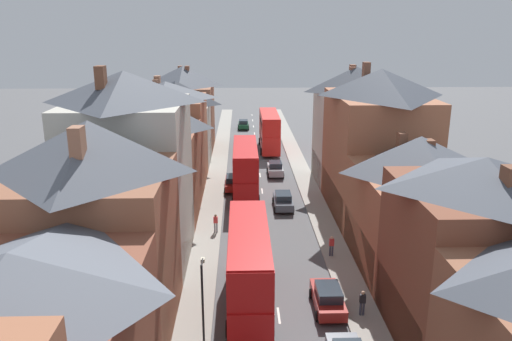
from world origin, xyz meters
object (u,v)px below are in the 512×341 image
(car_far_grey, at_px, (328,298))
(pedestrian_mid_left, at_px, (332,245))
(pedestrian_mid_right, at_px, (216,222))
(street_lamp, at_px, (203,303))
(double_decker_bus_mid_street, at_px, (249,267))
(double_decker_bus_far_approaching, at_px, (245,169))
(car_parked_left_b, at_px, (283,200))
(car_mid_black, at_px, (244,148))
(car_near_silver, at_px, (275,169))
(double_decker_bus_lead, at_px, (269,130))
(pedestrian_near_right, at_px, (362,302))
(car_parked_left_a, at_px, (233,182))
(car_near_blue, at_px, (243,124))

(car_far_grey, xyz_separation_m, pedestrian_mid_left, (1.49, 7.21, 0.24))
(pedestrian_mid_right, distance_m, street_lamp, 16.70)
(pedestrian_mid_left, height_order, street_lamp, street_lamp)
(car_far_grey, bearing_deg, double_decker_bus_mid_street, 176.84)
(double_decker_bus_far_approaching, bearing_deg, car_parked_left_b, -48.95)
(car_mid_black, relative_size, pedestrian_mid_left, 2.66)
(pedestrian_mid_left, bearing_deg, double_decker_bus_mid_street, -132.68)
(car_near_silver, xyz_separation_m, car_far_grey, (1.30, -29.14, -0.05))
(car_far_grey, bearing_deg, double_decker_bus_far_approaching, 102.47)
(double_decker_bus_lead, bearing_deg, car_near_silver, -89.96)
(double_decker_bus_far_approaching, relative_size, car_parked_left_b, 2.57)
(car_far_grey, relative_size, pedestrian_near_right, 2.61)
(double_decker_bus_lead, xyz_separation_m, double_decker_bus_far_approaching, (-3.60, -19.78, 0.00))
(pedestrian_mid_left, distance_m, street_lamp, 14.84)
(car_near_silver, relative_size, pedestrian_mid_left, 2.38)
(car_parked_left_b, distance_m, pedestrian_near_right, 19.26)
(pedestrian_mid_right, bearing_deg, double_decker_bus_mid_street, -77.48)
(car_near_silver, xyz_separation_m, pedestrian_near_right, (3.22, -30.08, 0.19))
(car_parked_left_a, bearing_deg, pedestrian_mid_left, -65.41)
(pedestrian_mid_left, bearing_deg, pedestrian_mid_right, 151.81)
(double_decker_bus_lead, distance_m, car_near_blue, 15.78)
(double_decker_bus_far_approaching, height_order, car_mid_black, double_decker_bus_far_approaching)
(car_parked_left_a, relative_size, car_far_grey, 1.03)
(double_decker_bus_mid_street, distance_m, car_near_blue, 56.98)
(double_decker_bus_mid_street, height_order, street_lamp, street_lamp)
(double_decker_bus_far_approaching, distance_m, car_near_blue, 35.08)
(double_decker_bus_lead, relative_size, car_parked_left_b, 2.57)
(double_decker_bus_mid_street, height_order, car_parked_left_b, double_decker_bus_mid_street)
(double_decker_bus_mid_street, height_order, pedestrian_near_right, double_decker_bus_mid_street)
(car_near_silver, xyz_separation_m, pedestrian_mid_left, (2.79, -21.93, 0.19))
(car_mid_black, distance_m, car_parked_left_b, 22.26)
(car_far_grey, bearing_deg, car_near_blue, 94.89)
(car_near_silver, relative_size, car_parked_left_a, 0.88)
(street_lamp, bearing_deg, double_decker_bus_lead, 82.60)
(car_near_silver, distance_m, car_parked_left_a, 7.09)
(car_near_blue, height_order, car_far_grey, same)
(car_near_silver, xyz_separation_m, car_parked_left_a, (-4.90, -5.12, -0.04))
(car_parked_left_a, xyz_separation_m, car_far_grey, (6.20, -24.02, -0.00))
(car_mid_black, bearing_deg, car_parked_left_b, -80.69)
(double_decker_bus_mid_street, relative_size, double_decker_bus_far_approaching, 1.00)
(car_near_blue, relative_size, pedestrian_near_right, 2.39)
(car_near_blue, xyz_separation_m, pedestrian_near_right, (6.82, -58.16, 0.24))
(car_mid_black, bearing_deg, double_decker_bus_far_approaching, -90.03)
(car_parked_left_a, bearing_deg, double_decker_bus_far_approaching, -54.70)
(double_decker_bus_lead, distance_m, car_far_grey, 42.05)
(pedestrian_near_right, height_order, pedestrian_mid_right, same)
(double_decker_bus_far_approaching, height_order, pedestrian_mid_left, double_decker_bus_far_approaching)
(street_lamp, bearing_deg, car_near_silver, 79.81)
(car_near_silver, distance_m, car_far_grey, 29.17)
(car_near_blue, xyz_separation_m, car_near_silver, (3.60, -28.08, 0.05))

